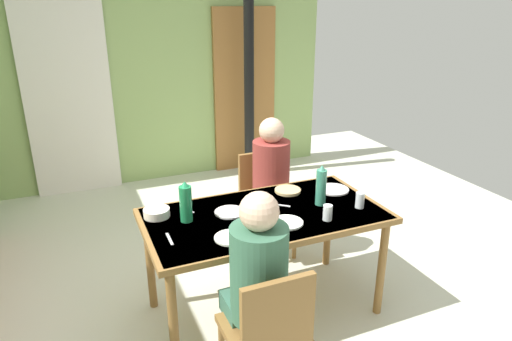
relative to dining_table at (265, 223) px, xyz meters
name	(u,v)px	position (x,y,z in m)	size (l,w,h in m)	color
ground_plane	(216,309)	(-0.32, 0.14, -0.69)	(7.17, 7.17, 0.00)	beige
wall_back	(135,71)	(-0.32, 2.89, 0.63)	(4.61, 0.10, 2.63)	#94B369
door_wooden	(245,91)	(0.98, 2.81, 0.31)	(0.80, 0.05, 2.00)	#9E6832
stove_pipe_column	(249,69)	(0.93, 2.54, 0.63)	(0.12, 0.12, 2.63)	black
curtain_panel	(68,96)	(-1.07, 2.79, 0.42)	(0.90, 0.03, 2.21)	white
dining_table	(265,223)	(0.00, 0.00, 0.00)	(1.58, 0.83, 0.76)	olive
chair_near_diner	(268,332)	(-0.33, -0.77, -0.19)	(0.40, 0.40, 0.87)	olive
chair_far_diner	(265,197)	(0.34, 0.77, -0.19)	(0.40, 0.40, 0.87)	olive
person_near_diner	(257,270)	(-0.33, -0.63, 0.10)	(0.30, 0.37, 0.77)	#386653
person_far_diner	(272,171)	(0.34, 0.63, 0.10)	(0.30, 0.37, 0.77)	#943A2C
water_bottle_green_near	(186,203)	(-0.50, 0.10, 0.20)	(0.08, 0.08, 0.27)	#1D7B47
water_bottle_green_far	(321,186)	(0.41, -0.02, 0.21)	(0.07, 0.07, 0.29)	#38876B
serving_bowl_center	(157,213)	(-0.66, 0.23, 0.10)	(0.17, 0.17, 0.06)	silver
dinner_plate_near_left	(333,189)	(0.62, 0.16, 0.08)	(0.23, 0.23, 0.01)	white
dinner_plate_near_right	(287,222)	(0.07, -0.18, 0.08)	(0.21, 0.21, 0.01)	white
dinner_plate_far_center	(230,212)	(-0.21, 0.10, 0.08)	(0.20, 0.20, 0.01)	white
dinner_plate_far_side	(231,238)	(-0.32, -0.23, 0.08)	(0.20, 0.20, 0.01)	white
drinking_glass_by_near_diner	(258,205)	(-0.04, 0.04, 0.12)	(0.06, 0.06, 0.10)	silver
drinking_glass_by_far_diner	(328,213)	(0.33, -0.24, 0.12)	(0.06, 0.06, 0.10)	silver
drinking_glass_spare_center	(360,200)	(0.63, -0.17, 0.13)	(0.06, 0.06, 0.11)	silver
bread_plate_sliced	(288,190)	(0.30, 0.26, 0.08)	(0.19, 0.19, 0.02)	#DBB77A
cutlery_knife_near	(280,205)	(0.14, 0.07, 0.07)	(0.15, 0.02, 0.00)	silver
cutlery_fork_near	(170,239)	(-0.66, -0.10, 0.07)	(0.15, 0.02, 0.00)	silver
cutlery_knife_far	(188,209)	(-0.45, 0.26, 0.07)	(0.15, 0.02, 0.00)	silver
cutlery_fork_far	(258,197)	(0.06, 0.25, 0.07)	(0.15, 0.02, 0.00)	silver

